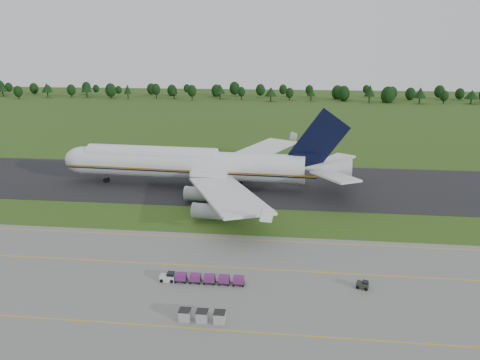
# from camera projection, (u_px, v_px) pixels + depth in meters

# --- Properties ---
(ground) EXTENTS (600.00, 600.00, 0.00)m
(ground) POSITION_uv_depth(u_px,v_px,m) (244.00, 221.00, 100.06)
(ground) COLOR #2F4D17
(ground) RESTS_ON ground
(apron) EXTENTS (300.00, 52.00, 0.06)m
(apron) POSITION_uv_depth(u_px,v_px,m) (219.00, 306.00, 67.62)
(apron) COLOR slate
(apron) RESTS_ON ground
(taxiway) EXTENTS (300.00, 40.00, 0.08)m
(taxiway) POSITION_uv_depth(u_px,v_px,m) (255.00, 183.00, 126.75)
(taxiway) COLOR black
(taxiway) RESTS_ON ground
(apron_markings) EXTENTS (300.00, 30.20, 0.01)m
(apron_markings) POSITION_uv_depth(u_px,v_px,m) (226.00, 282.00, 74.31)
(apron_markings) COLOR #E7AF0D
(apron_markings) RESTS_ON apron
(tree_line) EXTENTS (525.36, 21.26, 11.95)m
(tree_line) POSITION_uv_depth(u_px,v_px,m) (262.00, 92.00, 309.15)
(tree_line) COLOR black
(tree_line) RESTS_ON ground
(aircraft) EXTENTS (77.27, 75.30, 21.72)m
(aircraft) POSITION_uv_depth(u_px,v_px,m) (195.00, 164.00, 122.08)
(aircraft) COLOR white
(aircraft) RESTS_ON ground
(baggage_train) EXTENTS (13.56, 1.44, 1.38)m
(baggage_train) POSITION_uv_depth(u_px,v_px,m) (201.00, 278.00, 73.89)
(baggage_train) COLOR silver
(baggage_train) RESTS_ON apron
(utility_cart) EXTENTS (2.06, 1.59, 1.00)m
(utility_cart) POSITION_uv_depth(u_px,v_px,m) (362.00, 285.00, 72.28)
(utility_cart) COLOR #2B2E20
(utility_cart) RESTS_ON apron
(uld_row) EXTENTS (6.39, 1.59, 1.57)m
(uld_row) POSITION_uv_depth(u_px,v_px,m) (202.00, 316.00, 63.59)
(uld_row) COLOR #9C9C9C
(uld_row) RESTS_ON apron
(edge_markers) EXTENTS (9.70, 0.30, 0.60)m
(edge_markers) POSITION_uv_depth(u_px,v_px,m) (222.00, 212.00, 104.38)
(edge_markers) COLOR #E84307
(edge_markers) RESTS_ON ground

